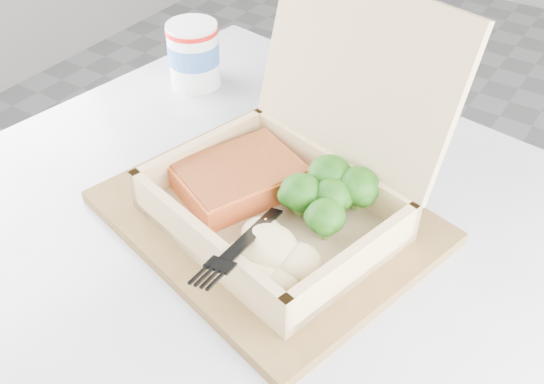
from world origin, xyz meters
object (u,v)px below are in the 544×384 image
Objects in this scene: serving_tray at (267,217)px; takeout_container at (299,166)px; cafe_table at (242,345)px; paper_cup at (194,53)px.

takeout_container reaches higher than serving_tray.
paper_cup reaches higher than cafe_table.
takeout_container is (0.02, 0.03, 0.06)m from serving_tray.
cafe_table is at bearing -106.37° from serving_tray.
takeout_container is at bearing -30.47° from paper_cup.
cafe_table is 0.39m from paper_cup.
cafe_table is 2.55× the size of serving_tray.
serving_tray is (0.01, 0.04, 0.19)m from cafe_table.
cafe_table is at bearing -43.48° from paper_cup.
paper_cup is (-0.23, 0.22, 0.23)m from cafe_table.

